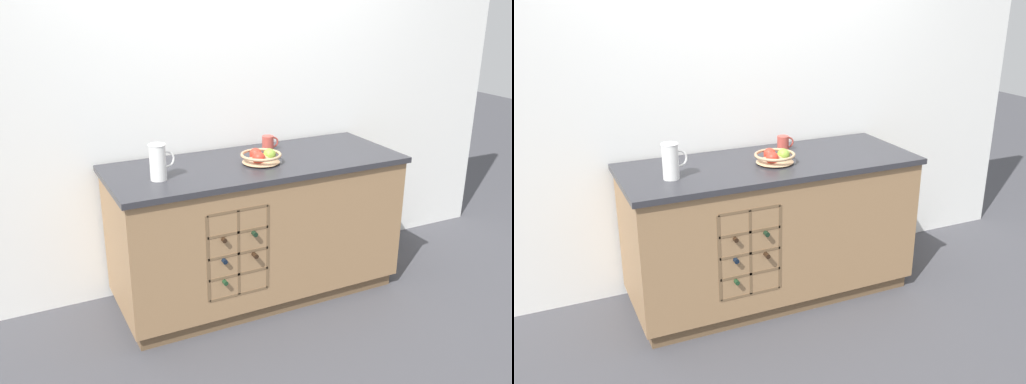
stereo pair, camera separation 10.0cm
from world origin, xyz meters
The scene contains 6 objects.
ground_plane centered at (0.00, 0.00, 0.00)m, with size 14.00×14.00×0.00m, color #424247.
back_wall centered at (0.00, 0.41, 1.27)m, with size 4.40×0.06×2.55m, color white.
kitchen_island centered at (0.00, 0.00, 0.47)m, with size 1.84×0.73×0.92m.
fruit_bowl centered at (0.01, -0.05, 0.96)m, with size 0.25×0.25×0.09m.
white_pitcher centered at (-0.64, -0.07, 1.03)m, with size 0.15×0.10×0.21m.
ceramic_mug centered at (0.18, 0.18, 0.97)m, with size 0.12×0.08×0.10m.
Camera 1 is at (-1.47, -3.02, 1.96)m, focal length 40.00 mm.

